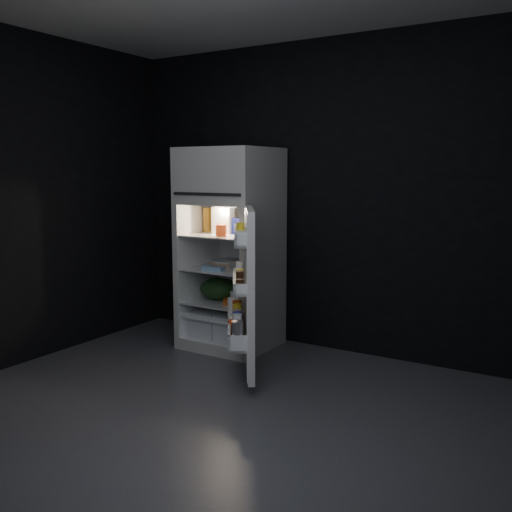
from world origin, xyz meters
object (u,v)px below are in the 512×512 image
Objects in this scene: fridge_door at (246,293)px; milk_jug at (223,220)px; egg_carton at (240,265)px; refrigerator at (232,241)px; yogurt_tray at (240,301)px.

fridge_door reaches higher than milk_jug.
refrigerator is at bearing 178.38° from egg_carton.
egg_carton is at bearing 98.15° from yogurt_tray.
egg_carton is (-0.47, 0.64, 0.08)m from fridge_door.
egg_carton is (0.11, -0.05, -0.19)m from refrigerator.
refrigerator is 0.21m from milk_jug.
yogurt_tray is at bearing -35.18° from egg_carton.
refrigerator reaches higher than egg_carton.
egg_carton reaches higher than yogurt_tray.
refrigerator reaches higher than yogurt_tray.
milk_jug is 0.43m from egg_carton.
yogurt_tray is (0.16, -0.11, -0.50)m from refrigerator.
yogurt_tray is at bearing 126.61° from fridge_door.
egg_carton is (0.18, -0.02, -0.38)m from milk_jug.
egg_carton is at bearing -21.94° from milk_jug.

